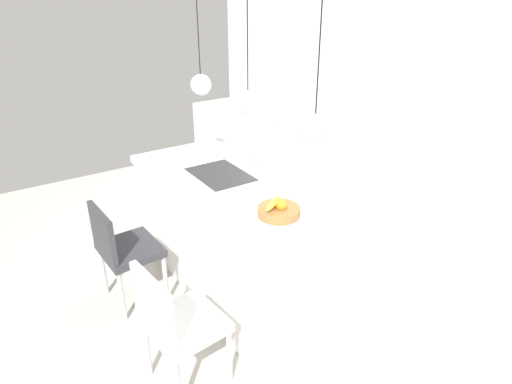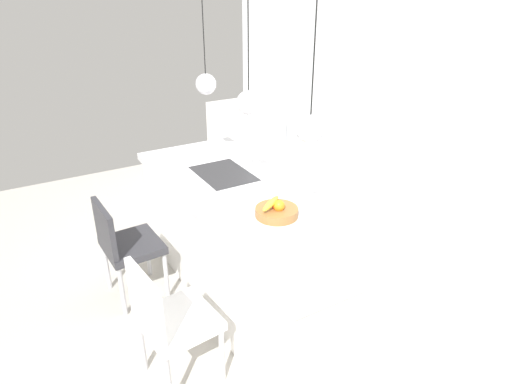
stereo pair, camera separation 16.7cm
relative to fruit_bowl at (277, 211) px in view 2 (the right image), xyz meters
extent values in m
plane|color=#BCB7AD|center=(-0.41, 0.02, -0.96)|extent=(6.60, 6.60, 0.00)
cube|color=white|center=(-0.41, 1.67, 0.34)|extent=(6.00, 0.10, 2.60)
cube|color=white|center=(-0.41, 0.02, -0.53)|extent=(2.50, 0.89, 0.86)
cube|color=white|center=(-0.41, 0.02, -0.07)|extent=(2.56, 0.95, 0.06)
cube|color=#2D2D30|center=(-0.85, 0.02, -0.05)|extent=(0.56, 0.40, 0.02)
cylinder|color=silver|center=(-0.85, 0.26, 0.07)|extent=(0.02, 0.02, 0.22)
cylinder|color=silver|center=(-0.85, 0.18, 0.17)|extent=(0.02, 0.16, 0.02)
cylinder|color=#9E6B38|center=(0.00, 0.00, -0.01)|extent=(0.29, 0.29, 0.06)
sphere|color=red|center=(0.00, 0.00, 0.04)|extent=(0.07, 0.07, 0.07)
sphere|color=orange|center=(0.02, 0.01, 0.05)|extent=(0.08, 0.08, 0.08)
ellipsoid|color=yellow|center=(0.00, -0.05, 0.07)|extent=(0.12, 0.19, 0.08)
cube|color=white|center=(-2.81, 1.30, -0.53)|extent=(1.10, 0.60, 0.86)
cube|color=#333338|center=(-0.87, -0.79, -0.49)|extent=(0.48, 0.44, 0.06)
cube|color=#333338|center=(-0.86, -0.98, -0.28)|extent=(0.44, 0.06, 0.36)
cylinder|color=#B2B2B7|center=(-0.68, -0.60, -0.74)|extent=(0.04, 0.04, 0.44)
cylinder|color=#B2B2B7|center=(-1.08, -0.62, -0.74)|extent=(0.04, 0.04, 0.44)
cylinder|color=#B2B2B7|center=(-0.66, -0.96, -0.74)|extent=(0.04, 0.04, 0.44)
cylinder|color=#B2B2B7|center=(-1.06, -0.98, -0.74)|extent=(0.04, 0.04, 0.44)
cube|color=white|center=(0.13, -0.79, -0.51)|extent=(0.49, 0.48, 0.06)
cube|color=white|center=(0.15, -0.99, -0.27)|extent=(0.43, 0.08, 0.41)
cylinder|color=#B2B2B7|center=(0.30, -0.59, -0.75)|extent=(0.04, 0.04, 0.43)
cylinder|color=#B2B2B7|center=(-0.09, -0.63, -0.75)|extent=(0.04, 0.04, 0.43)
cylinder|color=#B2B2B7|center=(0.34, -0.96, -0.75)|extent=(0.04, 0.04, 0.43)
cylinder|color=#B2B2B7|center=(-0.05, -1.00, -0.75)|extent=(0.04, 0.04, 0.43)
sphere|color=silver|center=(-1.12, 0.02, 0.65)|extent=(0.17, 0.17, 0.17)
cylinder|color=black|center=(-1.12, 0.02, 1.03)|extent=(0.01, 0.01, 0.60)
sphere|color=silver|center=(-0.41, 0.02, 0.65)|extent=(0.17, 0.17, 0.17)
cylinder|color=black|center=(-0.41, 0.02, 1.03)|extent=(0.01, 0.01, 0.60)
sphere|color=silver|center=(0.30, 0.02, 0.65)|extent=(0.17, 0.17, 0.17)
cylinder|color=black|center=(0.30, 0.02, 1.03)|extent=(0.01, 0.01, 0.60)
camera|label=1|loc=(2.16, -1.62, 1.41)|focal=31.46mm
camera|label=2|loc=(2.25, -1.48, 1.41)|focal=31.46mm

